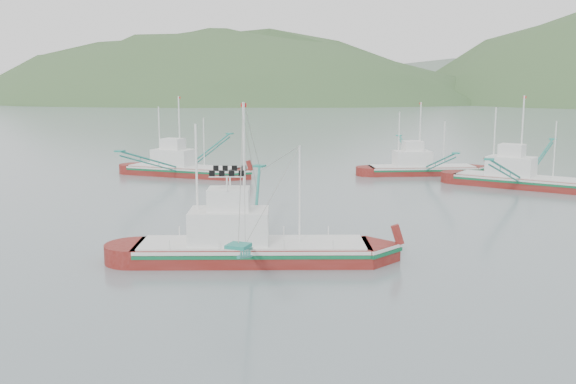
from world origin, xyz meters
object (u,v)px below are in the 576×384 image
(main_boat, at_px, (251,228))
(bg_boat_right, at_px, (523,170))
(bg_boat_far, at_px, (422,159))
(bg_boat_left, at_px, (182,164))

(main_boat, bearing_deg, bg_boat_right, 46.06)
(bg_boat_far, bearing_deg, bg_boat_left, 177.19)
(bg_boat_right, xyz_separation_m, bg_boat_far, (-11.72, 6.52, 0.01))
(bg_boat_left, xyz_separation_m, bg_boat_far, (27.36, 10.79, 0.53))
(bg_boat_right, distance_m, bg_boat_far, 13.41)
(main_boat, height_order, bg_boat_right, main_boat)
(bg_boat_left, xyz_separation_m, bg_boat_right, (39.07, 4.27, 0.52))
(bg_boat_left, height_order, bg_boat_far, bg_boat_left)
(bg_boat_right, relative_size, bg_boat_far, 1.15)
(main_boat, xyz_separation_m, bg_boat_far, (4.41, 43.48, -0.19))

